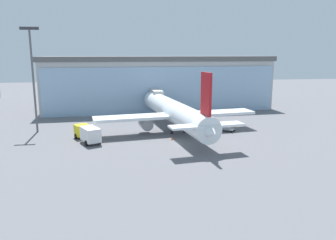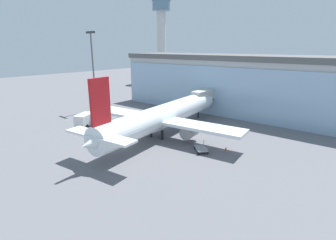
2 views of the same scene
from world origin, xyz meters
name	(u,v)px [view 1 (image 1 of 2)]	position (x,y,z in m)	size (l,w,h in m)	color
ground	(182,143)	(0.00, 0.00, 0.00)	(240.00, 240.00, 0.00)	slate
terminal_building	(158,83)	(0.01, 34.26, 6.78)	(58.86, 18.06, 13.55)	#B0B0B0
jet_bridge	(155,94)	(-1.71, 26.45, 4.72)	(2.82, 11.71, 6.11)	beige
apron_light_mast	(33,71)	(-25.14, 11.43, 11.17)	(3.20, 0.40, 18.84)	#59595E
airplane	(175,112)	(0.26, 8.72, 3.55)	(30.36, 36.47, 11.73)	white
catering_truck	(88,133)	(-15.18, 3.13, 1.47)	(5.08, 7.55, 2.65)	yellow
baggage_cart	(227,129)	(9.81, 6.94, 0.50)	(3.17, 3.03, 1.50)	gray
safety_cone_nose	(172,138)	(-1.25, 2.27, 0.28)	(0.36, 0.36, 0.55)	orange
safety_cone_wingtip	(234,126)	(12.33, 10.02, 0.28)	(0.36, 0.36, 0.55)	orange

